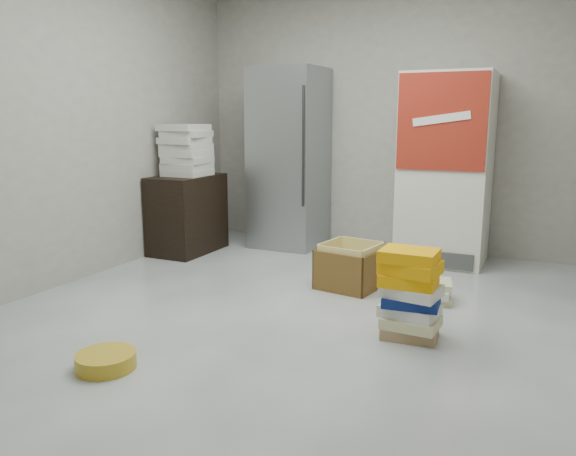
# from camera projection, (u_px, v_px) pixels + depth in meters

# --- Properties ---
(ground) EXTENTS (5.00, 5.00, 0.00)m
(ground) POSITION_uv_depth(u_px,v_px,m) (277.00, 319.00, 3.95)
(ground) COLOR silver
(ground) RESTS_ON ground
(room_shell) EXTENTS (4.04, 5.04, 2.82)m
(room_shell) POSITION_uv_depth(u_px,v_px,m) (276.00, 53.00, 3.60)
(room_shell) COLOR #A69F96
(room_shell) RESTS_ON ground
(steel_fridge) EXTENTS (0.70, 0.72, 1.90)m
(steel_fridge) POSITION_uv_depth(u_px,v_px,m) (289.00, 159.00, 6.03)
(steel_fridge) COLOR gray
(steel_fridge) RESTS_ON ground
(coke_cooler) EXTENTS (0.80, 0.73, 1.80)m
(coke_cooler) POSITION_uv_depth(u_px,v_px,m) (446.00, 169.00, 5.34)
(coke_cooler) COLOR silver
(coke_cooler) RESTS_ON ground
(wood_shelf) EXTENTS (0.50, 0.80, 0.80)m
(wood_shelf) POSITION_uv_depth(u_px,v_px,m) (187.00, 214.00, 5.83)
(wood_shelf) COLOR black
(wood_shelf) RESTS_ON ground
(supply_box_stack) EXTENTS (0.44, 0.44, 0.52)m
(supply_box_stack) POSITION_uv_depth(u_px,v_px,m) (186.00, 150.00, 5.70)
(supply_box_stack) COLOR beige
(supply_box_stack) RESTS_ON wood_shelf
(phonebook_stack_main) EXTENTS (0.39, 0.34, 0.58)m
(phonebook_stack_main) POSITION_uv_depth(u_px,v_px,m) (410.00, 294.00, 3.56)
(phonebook_stack_main) COLOR #967751
(phonebook_stack_main) RESTS_ON ground
(phonebook_stack_side) EXTENTS (0.42, 0.37, 0.16)m
(phonebook_stack_side) POSITION_uv_depth(u_px,v_px,m) (427.00, 291.00, 4.32)
(phonebook_stack_side) COLOR beige
(phonebook_stack_side) RESTS_ON ground
(cardboard_box) EXTENTS (0.53, 0.53, 0.37)m
(cardboard_box) POSITION_uv_depth(u_px,v_px,m) (350.00, 269.00, 4.65)
(cardboard_box) COLOR gold
(cardboard_box) RESTS_ON ground
(bucket_lid) EXTENTS (0.42, 0.42, 0.09)m
(bucket_lid) POSITION_uv_depth(u_px,v_px,m) (106.00, 361.00, 3.16)
(bucket_lid) COLOR gold
(bucket_lid) RESTS_ON ground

